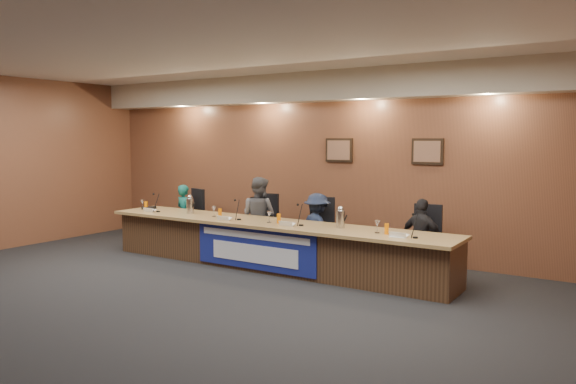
% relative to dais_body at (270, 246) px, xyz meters
% --- Properties ---
extents(floor, '(10.00, 10.00, 0.00)m').
position_rel_dais_body_xyz_m(floor, '(0.00, -2.40, -0.35)').
color(floor, black).
rests_on(floor, ground).
extents(ceiling, '(10.00, 8.00, 0.04)m').
position_rel_dais_body_xyz_m(ceiling, '(0.00, -2.40, 2.85)').
color(ceiling, silver).
rests_on(ceiling, wall_back).
extents(wall_back, '(10.00, 0.04, 3.20)m').
position_rel_dais_body_xyz_m(wall_back, '(0.00, 1.60, 1.25)').
color(wall_back, brown).
rests_on(wall_back, floor).
extents(soffit, '(10.00, 0.50, 0.50)m').
position_rel_dais_body_xyz_m(soffit, '(0.00, 1.35, 2.60)').
color(soffit, beige).
rests_on(soffit, wall_back).
extents(dais_body, '(6.00, 0.80, 0.70)m').
position_rel_dais_body_xyz_m(dais_body, '(0.00, 0.00, 0.00)').
color(dais_body, '#452D1B').
rests_on(dais_body, floor).
extents(dais_top, '(6.10, 0.95, 0.05)m').
position_rel_dais_body_xyz_m(dais_top, '(0.00, -0.05, 0.38)').
color(dais_top, olive).
rests_on(dais_top, dais_body).
extents(banner, '(2.20, 0.02, 0.65)m').
position_rel_dais_body_xyz_m(banner, '(0.00, -0.41, 0.03)').
color(banner, navy).
rests_on(banner, dais_body).
extents(banner_text_upper, '(2.00, 0.01, 0.10)m').
position_rel_dais_body_xyz_m(banner_text_upper, '(0.00, -0.43, 0.23)').
color(banner_text_upper, silver).
rests_on(banner_text_upper, banner).
extents(banner_text_lower, '(1.60, 0.01, 0.28)m').
position_rel_dais_body_xyz_m(banner_text_lower, '(0.00, -0.43, -0.05)').
color(banner_text_lower, silver).
rests_on(banner_text_lower, banner).
extents(wall_photo_left, '(0.52, 0.04, 0.42)m').
position_rel_dais_body_xyz_m(wall_photo_left, '(0.40, 1.57, 1.50)').
color(wall_photo_left, black).
rests_on(wall_photo_left, wall_back).
extents(wall_photo_right, '(0.52, 0.04, 0.42)m').
position_rel_dais_body_xyz_m(wall_photo_right, '(2.00, 1.57, 1.50)').
color(wall_photo_right, black).
rests_on(wall_photo_right, wall_back).
extents(panelist_a, '(0.49, 0.38, 1.17)m').
position_rel_dais_body_xyz_m(panelist_a, '(-2.44, 0.64, 0.24)').
color(panelist_a, '#115952').
rests_on(panelist_a, floor).
extents(panelist_b, '(0.70, 0.56, 1.39)m').
position_rel_dais_body_xyz_m(panelist_b, '(-0.67, 0.64, 0.35)').
color(panelist_b, '#535459').
rests_on(panelist_b, floor).
extents(panelist_c, '(0.85, 0.64, 1.17)m').
position_rel_dais_body_xyz_m(panelist_c, '(0.50, 0.64, 0.23)').
color(panelist_c, '#17213A').
rests_on(panelist_c, floor).
extents(panelist_d, '(0.73, 0.40, 1.19)m').
position_rel_dais_body_xyz_m(panelist_d, '(2.27, 0.64, 0.24)').
color(panelist_d, black).
rests_on(panelist_d, floor).
extents(office_chair_a, '(0.60, 0.60, 0.08)m').
position_rel_dais_body_xyz_m(office_chair_a, '(-2.44, 0.74, 0.13)').
color(office_chair_a, black).
rests_on(office_chair_a, floor).
extents(office_chair_b, '(0.56, 0.56, 0.08)m').
position_rel_dais_body_xyz_m(office_chair_b, '(-0.67, 0.74, 0.13)').
color(office_chair_b, black).
rests_on(office_chair_b, floor).
extents(office_chair_c, '(0.62, 0.62, 0.08)m').
position_rel_dais_body_xyz_m(office_chair_c, '(0.50, 0.74, 0.13)').
color(office_chair_c, black).
rests_on(office_chair_c, floor).
extents(office_chair_d, '(0.53, 0.53, 0.08)m').
position_rel_dais_body_xyz_m(office_chair_d, '(2.27, 0.74, 0.13)').
color(office_chair_d, black).
rests_on(office_chair_d, floor).
extents(nameplate_a, '(0.24, 0.08, 0.10)m').
position_rel_dais_body_xyz_m(nameplate_a, '(-2.45, -0.28, 0.45)').
color(nameplate_a, white).
rests_on(nameplate_a, dais_top).
extents(microphone_a, '(0.07, 0.07, 0.02)m').
position_rel_dais_body_xyz_m(microphone_a, '(-2.30, -0.18, 0.41)').
color(microphone_a, black).
rests_on(microphone_a, dais_top).
extents(juice_glass_a, '(0.06, 0.06, 0.15)m').
position_rel_dais_body_xyz_m(juice_glass_a, '(-2.72, -0.07, 0.47)').
color(juice_glass_a, orange).
rests_on(juice_glass_a, dais_top).
extents(water_glass_a, '(0.08, 0.08, 0.18)m').
position_rel_dais_body_xyz_m(water_glass_a, '(-2.80, -0.08, 0.49)').
color(water_glass_a, silver).
rests_on(water_glass_a, dais_top).
extents(nameplate_b, '(0.24, 0.08, 0.10)m').
position_rel_dais_body_xyz_m(nameplate_b, '(-0.68, -0.33, 0.45)').
color(nameplate_b, white).
rests_on(nameplate_b, dais_top).
extents(microphone_b, '(0.07, 0.07, 0.02)m').
position_rel_dais_body_xyz_m(microphone_b, '(-0.50, -0.15, 0.41)').
color(microphone_b, black).
rests_on(microphone_b, dais_top).
extents(juice_glass_b, '(0.06, 0.06, 0.15)m').
position_rel_dais_body_xyz_m(juice_glass_b, '(-0.93, -0.11, 0.47)').
color(juice_glass_b, orange).
rests_on(juice_glass_b, dais_top).
extents(water_glass_b, '(0.08, 0.08, 0.18)m').
position_rel_dais_body_xyz_m(water_glass_b, '(-1.08, -0.09, 0.49)').
color(water_glass_b, silver).
rests_on(water_glass_b, dais_top).
extents(nameplate_c, '(0.24, 0.08, 0.10)m').
position_rel_dais_body_xyz_m(nameplate_c, '(0.48, -0.27, 0.45)').
color(nameplate_c, white).
rests_on(nameplate_c, dais_top).
extents(microphone_c, '(0.07, 0.07, 0.02)m').
position_rel_dais_body_xyz_m(microphone_c, '(0.66, -0.12, 0.41)').
color(microphone_c, black).
rests_on(microphone_c, dais_top).
extents(juice_glass_c, '(0.06, 0.06, 0.15)m').
position_rel_dais_body_xyz_m(juice_glass_c, '(0.24, -0.10, 0.47)').
color(juice_glass_c, orange).
rests_on(juice_glass_c, dais_top).
extents(water_glass_c, '(0.08, 0.08, 0.18)m').
position_rel_dais_body_xyz_m(water_glass_c, '(0.08, -0.13, 0.49)').
color(water_glass_c, silver).
rests_on(water_glass_c, dais_top).
extents(nameplate_d, '(0.24, 0.08, 0.10)m').
position_rel_dais_body_xyz_m(nameplate_d, '(2.26, -0.26, 0.45)').
color(nameplate_d, white).
rests_on(nameplate_d, dais_top).
extents(microphone_d, '(0.07, 0.07, 0.02)m').
position_rel_dais_body_xyz_m(microphone_d, '(2.47, -0.18, 0.41)').
color(microphone_d, black).
rests_on(microphone_d, dais_top).
extents(juice_glass_d, '(0.06, 0.06, 0.15)m').
position_rel_dais_body_xyz_m(juice_glass_d, '(2.03, -0.11, 0.47)').
color(juice_glass_d, orange).
rests_on(juice_glass_d, dais_top).
extents(water_glass_d, '(0.08, 0.08, 0.18)m').
position_rel_dais_body_xyz_m(water_glass_d, '(1.88, -0.09, 0.49)').
color(water_glass_d, silver).
rests_on(water_glass_d, dais_top).
extents(carafe_left, '(0.13, 0.13, 0.26)m').
position_rel_dais_body_xyz_m(carafe_left, '(-1.69, -0.01, 0.53)').
color(carafe_left, silver).
rests_on(carafe_left, dais_top).
extents(carafe_right, '(0.13, 0.13, 0.26)m').
position_rel_dais_body_xyz_m(carafe_right, '(1.25, 0.03, 0.53)').
color(carafe_right, silver).
rests_on(carafe_right, dais_top).
extents(speakerphone, '(0.32, 0.32, 0.05)m').
position_rel_dais_body_xyz_m(speakerphone, '(-2.68, -0.02, 0.43)').
color(speakerphone, black).
rests_on(speakerphone, dais_top).
extents(paper_stack, '(0.26, 0.33, 0.01)m').
position_rel_dais_body_xyz_m(paper_stack, '(2.23, -0.13, 0.40)').
color(paper_stack, white).
rests_on(paper_stack, dais_top).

